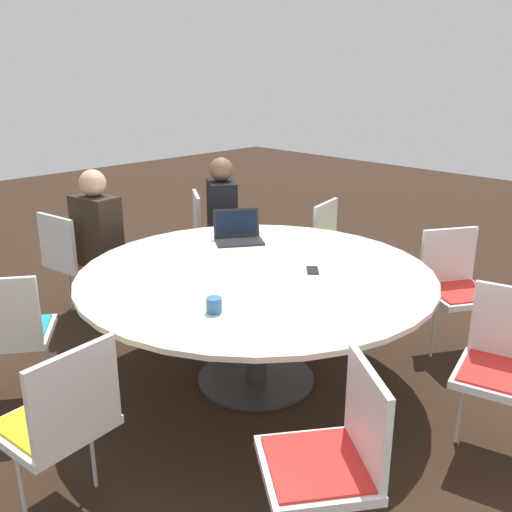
{
  "coord_description": "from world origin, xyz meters",
  "views": [
    {
      "loc": [
        2.31,
        2.32,
        1.94
      ],
      "look_at": [
        0.0,
        0.0,
        0.85
      ],
      "focal_mm": 40.0,
      "sensor_mm": 36.0,
      "label": 1
    }
  ],
  "objects": [
    {
      "name": "chair_3",
      "position": [
        1.43,
        0.25,
        0.52
      ],
      "size": [
        0.49,
        0.47,
        0.87
      ],
      "rotation": [
        0.0,
        0.0,
        9.55
      ],
      "color": "silver",
      "rests_on": "ground_plane"
    },
    {
      "name": "person_1",
      "position": [
        0.21,
        -1.49,
        0.71
      ],
      "size": [
        0.3,
        0.39,
        1.22
      ],
      "rotation": [
        0.0,
        0.0,
        8.0
      ],
      "color": "#2D2319",
      "rests_on": "ground_plane"
    },
    {
      "name": "chair_2",
      "position": [
        1.23,
        -0.77,
        0.52
      ],
      "size": [
        0.6,
        0.6,
        0.87
      ],
      "rotation": [
        0.0,
        0.0,
        8.82
      ],
      "color": "silver",
      "rests_on": "ground_plane"
    },
    {
      "name": "chair_4",
      "position": [
        0.79,
        1.21,
        0.52
      ],
      "size": [
        0.6,
        0.6,
        0.87
      ],
      "rotation": [
        0.0,
        0.0,
        10.37
      ],
      "color": "silver",
      "rests_on": "ground_plane"
    },
    {
      "name": "ground_plane",
      "position": [
        0.0,
        0.0,
        0.0
      ],
      "size": [
        16.0,
        16.0,
        0.0
      ],
      "primitive_type": "plane",
      "color": "black"
    },
    {
      "name": "coffee_cup",
      "position": [
        0.58,
        0.28,
        0.79
      ],
      "size": [
        0.08,
        0.08,
        0.08
      ],
      "color": "#33669E",
      "rests_on": "conference_table"
    },
    {
      "name": "chair_5",
      "position": [
        -0.41,
        1.39,
        0.52
      ],
      "size": [
        0.51,
        0.53,
        0.87
      ],
      "rotation": [
        0.0,
        0.0,
        11.24
      ],
      "color": "silver",
      "rests_on": "ground_plane"
    },
    {
      "name": "person_0",
      "position": [
        -0.85,
        -1.24,
        0.71
      ],
      "size": [
        0.38,
        0.42,
        1.22
      ],
      "rotation": [
        0.0,
        0.0,
        7.26
      ],
      "color": "black",
      "rests_on": "ground_plane"
    },
    {
      "name": "chair_0",
      "position": [
        -0.92,
        -1.49,
        0.52
      ],
      "size": [
        0.59,
        0.6,
        0.87
      ],
      "rotation": [
        0.0,
        0.0,
        7.26
      ],
      "color": "silver",
      "rests_on": "ground_plane"
    },
    {
      "name": "cell_phone",
      "position": [
        -0.25,
        0.24,
        0.75
      ],
      "size": [
        0.15,
        0.15,
        0.01
      ],
      "color": "black",
      "rests_on": "conference_table"
    },
    {
      "name": "chair_1",
      "position": [
        0.32,
        -1.72,
        0.52
      ],
      "size": [
        0.48,
        0.5,
        0.87
      ],
      "rotation": [
        0.0,
        0.0,
        8.0
      ],
      "color": "silver",
      "rests_on": "ground_plane"
    },
    {
      "name": "conference_table",
      "position": [
        0.0,
        0.0,
        0.65
      ],
      "size": [
        2.17,
        2.17,
        0.75
      ],
      "color": "#333333",
      "rests_on": "ground_plane"
    },
    {
      "name": "chair_6",
      "position": [
        -1.28,
        0.69,
        0.52
      ],
      "size": [
        0.59,
        0.59,
        0.87
      ],
      "rotation": [
        0.0,
        0.0,
        12.03
      ],
      "color": "silver",
      "rests_on": "ground_plane"
    },
    {
      "name": "chair_7",
      "position": [
        -1.39,
        -0.41,
        0.52
      ],
      "size": [
        0.53,
        0.51,
        0.87
      ],
      "rotation": [
        0.0,
        0.0,
        12.81
      ],
      "color": "silver",
      "rests_on": "ground_plane"
    },
    {
      "name": "laptop",
      "position": [
        -0.37,
        -0.56,
        0.8
      ],
      "size": [
        0.42,
        0.4,
        0.21
      ],
      "rotation": [
        0.0,
        0.0,
        2.55
      ],
      "color": "#232326",
      "rests_on": "conference_table"
    }
  ]
}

